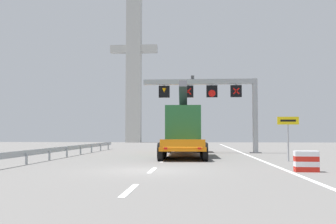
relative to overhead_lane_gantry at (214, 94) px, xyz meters
The scene contains 9 objects.
ground 17.21m from the overhead_lane_gantry, 103.57° to the right, with size 112.00×112.00×0.00m, color slate.
lane_markings 10.35m from the overhead_lane_gantry, 114.02° to the left, with size 0.20×63.00×0.01m.
edge_line_right 6.88m from the overhead_lane_gantry, 59.46° to the right, with size 0.20×63.00×0.01m, color silver.
overhead_lane_gantry is the anchor object (origin of this frame).
heavy_haul_truck_orange 4.88m from the overhead_lane_gantry, 133.73° to the right, with size 3.21×14.10×5.30m.
exit_sign_yellow 11.01m from the overhead_lane_gantry, 68.56° to the right, with size 1.27×0.15×2.67m.
crash_barrier_striped 17.03m from the overhead_lane_gantry, 79.14° to the right, with size 1.03×0.56×0.90m.
guardrail_left 12.73m from the overhead_lane_gantry, 155.81° to the right, with size 0.13×26.21×0.76m.
bridge_pylon_distant 41.91m from the overhead_lane_gantry, 108.89° to the left, with size 9.00×2.00×28.82m.
Camera 1 is at (2.07, -17.11, 1.65)m, focal length 40.72 mm.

